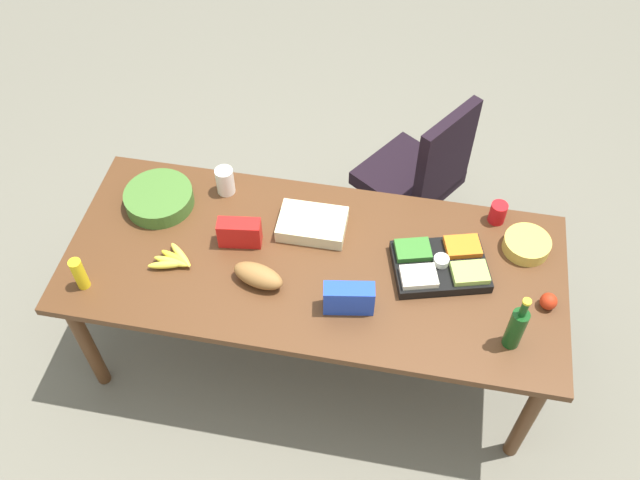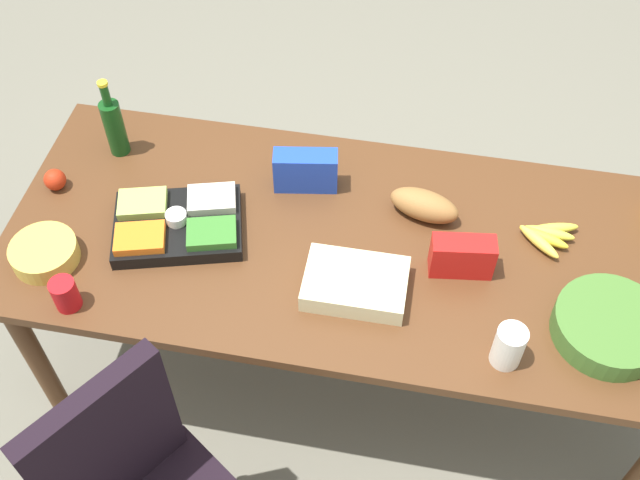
% 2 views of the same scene
% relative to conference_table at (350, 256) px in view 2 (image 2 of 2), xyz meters
% --- Properties ---
extents(ground_plane, '(10.00, 10.00, 0.00)m').
position_rel_conference_table_xyz_m(ground_plane, '(0.00, 0.00, -0.71)').
color(ground_plane, '#6D695A').
extents(conference_table, '(2.31, 0.98, 0.78)m').
position_rel_conference_table_xyz_m(conference_table, '(0.00, 0.00, 0.00)').
color(conference_table, '#502F18').
rests_on(conference_table, ground).
extents(sheet_cake, '(0.32, 0.22, 0.07)m').
position_rel_conference_table_xyz_m(sheet_cake, '(0.04, -0.19, 0.11)').
color(sheet_cake, beige).
rests_on(sheet_cake, conference_table).
extents(banana_bunch, '(0.21, 0.18, 0.04)m').
position_rel_conference_table_xyz_m(banana_bunch, '(0.63, 0.13, 0.10)').
color(banana_bunch, gold).
rests_on(banana_bunch, conference_table).
extents(chip_bag_blue, '(0.23, 0.11, 0.15)m').
position_rel_conference_table_xyz_m(chip_bag_blue, '(-0.20, 0.22, 0.15)').
color(chip_bag_blue, blue).
rests_on(chip_bag_blue, conference_table).
extents(veggie_tray, '(0.49, 0.40, 0.09)m').
position_rel_conference_table_xyz_m(veggie_tray, '(-0.58, -0.06, 0.11)').
color(veggie_tray, black).
rests_on(veggie_tray, conference_table).
extents(wine_bottle, '(0.09, 0.09, 0.32)m').
position_rel_conference_table_xyz_m(wine_bottle, '(-0.90, 0.27, 0.20)').
color(wine_bottle, '#124316').
rests_on(wine_bottle, conference_table).
extents(mayo_jar, '(0.10, 0.10, 0.15)m').
position_rel_conference_table_xyz_m(mayo_jar, '(0.52, -0.35, 0.15)').
color(mayo_jar, white).
rests_on(mayo_jar, conference_table).
extents(bread_loaf, '(0.26, 0.17, 0.10)m').
position_rel_conference_table_xyz_m(bread_loaf, '(0.22, 0.16, 0.12)').
color(bread_loaf, olive).
rests_on(bread_loaf, conference_table).
extents(red_solo_cup, '(0.10, 0.10, 0.11)m').
position_rel_conference_table_xyz_m(red_solo_cup, '(-0.82, -0.41, 0.13)').
color(red_solo_cup, red).
rests_on(red_solo_cup, conference_table).
extents(chip_bowl, '(0.24, 0.24, 0.07)m').
position_rel_conference_table_xyz_m(chip_bowl, '(-0.96, -0.25, 0.11)').
color(chip_bowl, gold).
rests_on(chip_bowl, conference_table).
extents(salad_bowl, '(0.37, 0.37, 0.08)m').
position_rel_conference_table_xyz_m(salad_bowl, '(0.81, -0.21, 0.12)').
color(salad_bowl, '#426E2B').
rests_on(salad_bowl, conference_table).
extents(chip_bag_red, '(0.21, 0.11, 0.14)m').
position_rel_conference_table_xyz_m(chip_bag_red, '(0.36, -0.05, 0.14)').
color(chip_bag_red, red).
rests_on(chip_bag_red, conference_table).
extents(apple_red, '(0.08, 0.08, 0.08)m').
position_rel_conference_table_xyz_m(apple_red, '(-1.06, 0.06, 0.11)').
color(apple_red, '#B62911').
rests_on(apple_red, conference_table).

